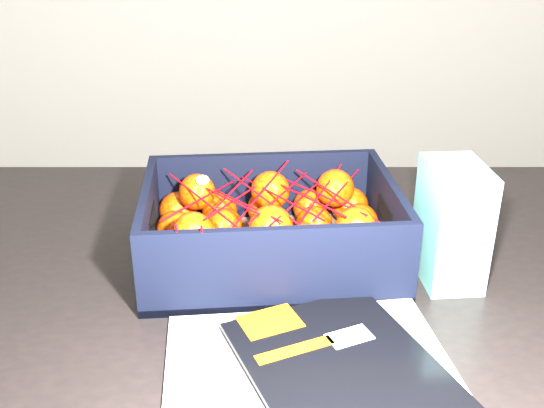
{
  "coord_description": "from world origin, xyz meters",
  "views": [
    {
      "loc": [
        0.02,
        -0.71,
        1.25
      ],
      "look_at": [
        0.09,
        0.12,
        0.86
      ],
      "focal_mm": 42.45,
      "sensor_mm": 36.0,
      "label": 1
    }
  ],
  "objects": [
    {
      "name": "clementine_heap",
      "position": [
        0.09,
        0.15,
        0.8
      ],
      "size": [
        0.35,
        0.27,
        0.11
      ],
      "color": "#D63804",
      "rests_on": "produce_crate"
    },
    {
      "name": "magazine_stack",
      "position": [
        0.13,
        -0.13,
        0.76
      ],
      "size": [
        0.35,
        0.33,
        0.02
      ],
      "color": "beige",
      "rests_on": "table"
    },
    {
      "name": "mesh_net",
      "position": [
        0.08,
        0.15,
        0.86
      ],
      "size": [
        0.31,
        0.25,
        0.09
      ],
      "color": "#BE0712",
      "rests_on": "clementine_heap"
    },
    {
      "name": "table",
      "position": [
        0.11,
        0.14,
        0.65
      ],
      "size": [
        1.26,
        0.9,
        0.75
      ],
      "color": "black",
      "rests_on": "ground"
    },
    {
      "name": "produce_crate",
      "position": [
        0.09,
        0.15,
        0.79
      ],
      "size": [
        0.38,
        0.28,
        0.13
      ],
      "color": "#8B6140",
      "rests_on": "table"
    },
    {
      "name": "retail_carton",
      "position": [
        0.34,
        0.08,
        0.84
      ],
      "size": [
        0.08,
        0.12,
        0.18
      ],
      "primitive_type": "cube",
      "rotation": [
        0.0,
        0.0,
        -0.0
      ],
      "color": "white",
      "rests_on": "table"
    }
  ]
}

